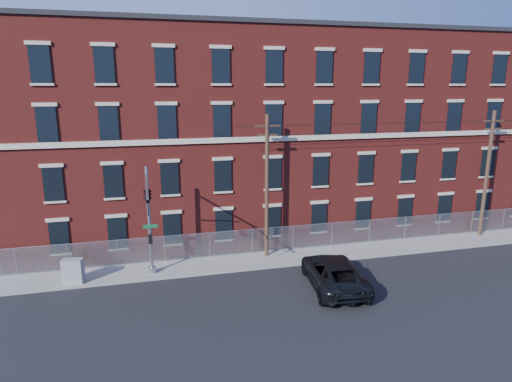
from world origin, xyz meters
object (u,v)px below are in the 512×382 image
at_px(traffic_signal_mast, 148,203).
at_px(utility_pole_near, 267,184).
at_px(pickup_truck, 334,273).
at_px(utility_cabinet, 73,271).

xyz_separation_m(traffic_signal_mast, utility_pole_near, (8.00, 3.42, -0.05)).
bearing_deg(traffic_signal_mast, utility_pole_near, 23.14).
height_order(pickup_truck, utility_cabinet, pickup_truck).
xyz_separation_m(pickup_truck, utility_cabinet, (-15.40, 4.20, -0.02)).
xyz_separation_m(traffic_signal_mast, utility_cabinet, (-4.72, 2.02, -4.51)).
relative_size(traffic_signal_mast, pickup_truck, 1.09).
relative_size(utility_pole_near, utility_cabinet, 6.60).
bearing_deg(utility_cabinet, utility_pole_near, 18.48).
distance_m(traffic_signal_mast, utility_pole_near, 8.70).
distance_m(utility_pole_near, pickup_truck, 7.63).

